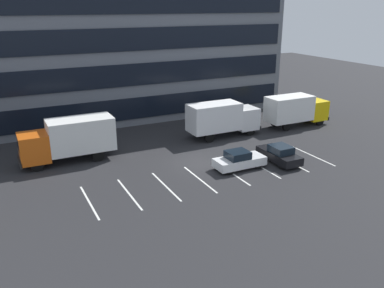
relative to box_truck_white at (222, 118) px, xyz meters
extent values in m
plane|color=#262628|center=(-5.48, -5.21, -1.95)|extent=(120.00, 120.00, 0.00)
cube|color=slate|center=(-5.48, 12.79, 8.85)|extent=(36.29, 10.72, 21.60)
cube|color=black|center=(-5.48, 7.37, 0.03)|extent=(34.84, 0.16, 2.30)
cube|color=black|center=(-5.48, 7.37, 3.63)|extent=(34.84, 0.16, 2.30)
cube|color=black|center=(-5.48, 7.37, 7.23)|extent=(34.84, 0.16, 2.30)
cube|color=black|center=(-5.48, 7.37, 10.83)|extent=(34.84, 0.16, 2.30)
cube|color=silver|center=(-15.28, -8.31, -1.94)|extent=(0.14, 5.40, 0.01)
cube|color=silver|center=(-12.48, -8.31, -1.94)|extent=(0.14, 5.40, 0.01)
cube|color=silver|center=(-9.68, -8.31, -1.94)|extent=(0.14, 5.40, 0.01)
cube|color=silver|center=(-6.88, -8.31, -1.94)|extent=(0.14, 5.40, 0.01)
cube|color=silver|center=(-4.08, -8.31, -1.94)|extent=(0.14, 5.40, 0.01)
cube|color=silver|center=(-1.28, -8.31, -1.94)|extent=(0.14, 5.40, 0.01)
cube|color=silver|center=(1.52, -8.31, -1.94)|extent=(0.14, 5.40, 0.01)
cube|color=silver|center=(4.32, -8.31, -1.94)|extent=(0.14, 5.40, 0.01)
cube|color=white|center=(2.71, 0.00, -0.37)|extent=(2.17, 2.37, 2.17)
cube|color=black|center=(3.78, 0.00, 0.07)|extent=(0.06, 1.99, 0.96)
cube|color=white|center=(-0.94, 0.00, 0.18)|extent=(5.14, 2.47, 2.67)
cube|color=black|center=(3.85, 0.00, -1.30)|extent=(0.20, 2.37, 0.40)
cylinder|color=black|center=(2.71, 1.02, -1.45)|extent=(0.99, 0.30, 0.99)
cylinder|color=black|center=(2.71, -1.02, -1.45)|extent=(0.99, 0.30, 0.99)
cylinder|color=black|center=(-1.97, 1.02, -1.45)|extent=(0.99, 0.30, 0.99)
cylinder|color=black|center=(-1.97, -1.02, -1.45)|extent=(0.99, 0.30, 0.99)
cube|color=#D85914|center=(-17.69, -0.07, -0.29)|extent=(2.27, 2.48, 2.27)
cube|color=black|center=(-18.81, -0.07, 0.16)|extent=(0.06, 2.08, 1.00)
cube|color=white|center=(-13.87, -0.07, 0.27)|extent=(5.37, 2.58, 2.79)
cube|color=black|center=(-18.88, -0.07, -1.28)|extent=(0.21, 2.48, 0.41)
cylinder|color=black|center=(-17.69, -1.14, -1.43)|extent=(1.03, 0.31, 1.03)
cylinder|color=black|center=(-17.69, 0.99, -1.43)|extent=(1.03, 0.31, 1.03)
cylinder|color=black|center=(-12.80, -1.14, -1.43)|extent=(1.03, 0.31, 1.03)
cylinder|color=black|center=(-12.80, 0.99, -1.43)|extent=(1.03, 0.31, 1.03)
cube|color=yellow|center=(11.57, -0.43, -0.40)|extent=(2.13, 2.32, 2.13)
cube|color=black|center=(12.62, -0.43, 0.03)|extent=(0.06, 1.95, 0.94)
cube|color=white|center=(8.00, -0.43, 0.13)|extent=(5.03, 2.42, 2.61)
cube|color=black|center=(12.68, -0.43, -1.32)|extent=(0.19, 2.32, 0.39)
cylinder|color=black|center=(11.57, 0.57, -1.46)|extent=(0.97, 0.29, 0.97)
cylinder|color=black|center=(11.57, -1.42, -1.46)|extent=(0.97, 0.29, 0.97)
cylinder|color=black|center=(6.99, 0.57, -1.46)|extent=(0.97, 0.29, 0.97)
cylinder|color=black|center=(6.99, -1.42, -1.46)|extent=(0.97, 0.29, 0.97)
cube|color=white|center=(-2.99, -7.83, -1.37)|extent=(4.19, 1.75, 0.68)
cube|color=black|center=(-3.20, -7.83, -0.74)|extent=(1.76, 1.54, 0.58)
cylinder|color=black|center=(-1.65, -7.07, -1.65)|extent=(0.58, 0.21, 0.58)
cylinder|color=black|center=(-1.65, -8.59, -1.65)|extent=(0.58, 0.21, 0.58)
cylinder|color=black|center=(-4.33, -7.07, -1.65)|extent=(0.58, 0.21, 0.58)
cylinder|color=black|center=(-4.33, -8.59, -1.65)|extent=(0.58, 0.21, 0.58)
cube|color=black|center=(0.70, -8.15, -1.37)|extent=(1.76, 4.21, 0.69)
cube|color=black|center=(0.70, -8.36, -0.73)|extent=(1.55, 1.77, 0.59)
cylinder|color=black|center=(-0.06, -6.81, -1.65)|extent=(0.22, 0.59, 0.59)
cylinder|color=black|center=(1.46, -6.81, -1.65)|extent=(0.22, 0.59, 0.59)
cylinder|color=black|center=(-0.06, -9.50, -1.65)|extent=(0.22, 0.59, 0.59)
cylinder|color=black|center=(1.46, -9.50, -1.65)|extent=(0.22, 0.59, 0.59)
camera|label=1|loc=(-20.03, -33.23, 10.70)|focal=37.85mm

